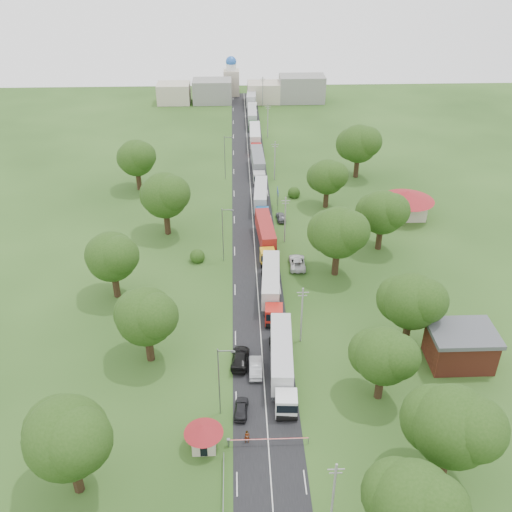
{
  "coord_description": "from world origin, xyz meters",
  "views": [
    {
      "loc": [
        -3.04,
        -68.8,
        51.67
      ],
      "look_at": [
        -0.05,
        11.29,
        3.0
      ],
      "focal_mm": 40.0,
      "sensor_mm": 36.0,
      "label": 1
    }
  ],
  "objects_px": {
    "info_sign": "(278,194)",
    "car_lane_mid": "(256,367)",
    "car_lane_front": "(241,409)",
    "truck_0": "(282,361)",
    "guard_booth": "(204,434)",
    "boom_barrier": "(256,440)",
    "pedestrian_near": "(247,437)"
  },
  "relations": [
    {
      "from": "guard_booth",
      "to": "truck_0",
      "type": "distance_m",
      "value": 14.86
    },
    {
      "from": "pedestrian_near",
      "to": "truck_0",
      "type": "bearing_deg",
      "value": 63.11
    },
    {
      "from": "car_lane_front",
      "to": "truck_0",
      "type": "bearing_deg",
      "value": -124.42
    },
    {
      "from": "truck_0",
      "to": "car_lane_mid",
      "type": "relative_size",
      "value": 3.39
    },
    {
      "from": "guard_booth",
      "to": "car_lane_front",
      "type": "relative_size",
      "value": 1.1
    },
    {
      "from": "truck_0",
      "to": "car_lane_mid",
      "type": "distance_m",
      "value": 3.74
    },
    {
      "from": "boom_barrier",
      "to": "pedestrian_near",
      "type": "xyz_separation_m",
      "value": [
        -1.04,
        0.5,
        -0.03
      ]
    },
    {
      "from": "guard_booth",
      "to": "truck_0",
      "type": "xyz_separation_m",
      "value": [
        9.55,
        11.38,
        0.15
      ]
    },
    {
      "from": "guard_booth",
      "to": "pedestrian_near",
      "type": "relative_size",
      "value": 2.56
    },
    {
      "from": "car_lane_front",
      "to": "car_lane_mid",
      "type": "relative_size",
      "value": 0.86
    },
    {
      "from": "boom_barrier",
      "to": "info_sign",
      "type": "height_order",
      "value": "info_sign"
    },
    {
      "from": "guard_booth",
      "to": "car_lane_front",
      "type": "distance_m",
      "value": 6.7
    },
    {
      "from": "boom_barrier",
      "to": "car_lane_front",
      "type": "distance_m",
      "value": 5.27
    },
    {
      "from": "truck_0",
      "to": "car_lane_front",
      "type": "relative_size",
      "value": 3.96
    },
    {
      "from": "pedestrian_near",
      "to": "boom_barrier",
      "type": "bearing_deg",
      "value": -29.1
    },
    {
      "from": "truck_0",
      "to": "car_lane_mid",
      "type": "bearing_deg",
      "value": 169.51
    },
    {
      "from": "info_sign",
      "to": "truck_0",
      "type": "distance_m",
      "value": 48.71
    },
    {
      "from": "info_sign",
      "to": "car_lane_mid",
      "type": "relative_size",
      "value": 0.88
    },
    {
      "from": "info_sign",
      "to": "car_lane_front",
      "type": "distance_m",
      "value": 55.66
    },
    {
      "from": "car_lane_front",
      "to": "guard_booth",
      "type": "bearing_deg",
      "value": 55.54
    },
    {
      "from": "guard_booth",
      "to": "car_lane_mid",
      "type": "bearing_deg",
      "value": 62.68
    },
    {
      "from": "guard_booth",
      "to": "truck_0",
      "type": "relative_size",
      "value": 0.28
    },
    {
      "from": "guard_booth",
      "to": "pedestrian_near",
      "type": "bearing_deg",
      "value": 5.95
    },
    {
      "from": "guard_booth",
      "to": "info_sign",
      "type": "height_order",
      "value": "info_sign"
    },
    {
      "from": "guard_booth",
      "to": "car_lane_mid",
      "type": "relative_size",
      "value": 0.95
    },
    {
      "from": "car_lane_mid",
      "to": "info_sign",
      "type": "bearing_deg",
      "value": -96.06
    },
    {
      "from": "boom_barrier",
      "to": "car_lane_front",
      "type": "xyz_separation_m",
      "value": [
        -1.64,
        5.0,
        -0.21
      ]
    },
    {
      "from": "guard_booth",
      "to": "car_lane_mid",
      "type": "height_order",
      "value": "guard_booth"
    },
    {
      "from": "truck_0",
      "to": "pedestrian_near",
      "type": "bearing_deg",
      "value": -113.56
    },
    {
      "from": "boom_barrier",
      "to": "car_lane_front",
      "type": "height_order",
      "value": "car_lane_front"
    },
    {
      "from": "pedestrian_near",
      "to": "car_lane_front",
      "type": "bearing_deg",
      "value": 94.34
    },
    {
      "from": "boom_barrier",
      "to": "car_lane_mid",
      "type": "bearing_deg",
      "value": 88.29
    }
  ]
}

